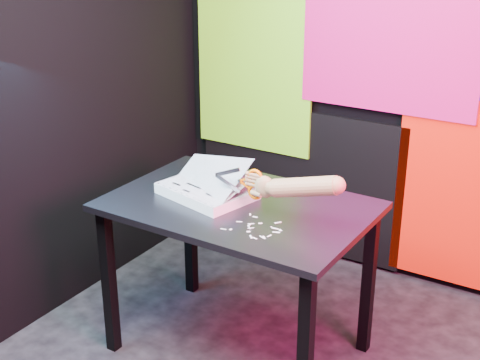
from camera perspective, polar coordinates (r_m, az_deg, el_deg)
The scene contains 7 objects.
room at distance 2.12m, azimuth 5.65°, elevation 6.17°, with size 3.01×3.01×2.71m.
backdrop at distance 3.53m, azimuth 16.97°, elevation 5.06°, with size 2.88×0.05×2.08m.
work_table at distance 2.93m, azimuth -0.13°, elevation -3.77°, with size 1.13×0.76×0.75m.
printout_stack at distance 2.96m, azimuth -2.83°, elevation -0.89°, with size 0.44×0.37×0.21m.
scissors at distance 2.74m, azimuth 1.01°, elevation -0.31°, with size 0.24×0.02×0.14m.
hand_forearm at distance 2.63m, azimuth 4.94°, elevation -0.57°, with size 0.43×0.08×0.16m.
paper_clippings at distance 2.67m, azimuth 1.62°, elevation -4.13°, with size 0.22×0.20×0.00m.
Camera 1 is at (0.89, -1.84, 1.92)m, focal length 50.00 mm.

